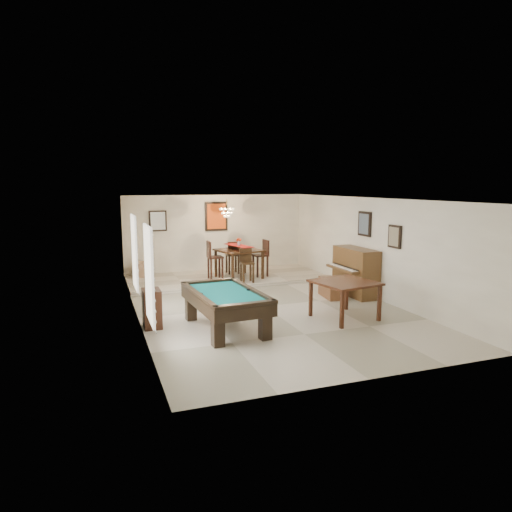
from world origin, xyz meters
TOP-DOWN VIEW (x-y plane):
  - ground_plane at (0.00, 0.00)m, footprint 6.00×9.00m
  - wall_back at (0.00, 4.50)m, footprint 6.00×0.04m
  - wall_front at (0.00, -4.50)m, footprint 6.00×0.04m
  - wall_left at (-3.00, 0.00)m, footprint 0.04×9.00m
  - wall_right at (3.00, 0.00)m, footprint 0.04×9.00m
  - ceiling at (0.00, 0.00)m, footprint 6.00×9.00m
  - dining_step at (0.00, 3.25)m, footprint 6.00×2.50m
  - window_left_front at (-2.97, -2.20)m, footprint 0.06×1.00m
  - window_left_rear at (-2.97, 0.60)m, footprint 0.06×1.00m
  - pool_table at (-1.38, -1.38)m, footprint 1.40×2.37m
  - square_table at (1.30, -1.55)m, footprint 1.41×1.41m
  - upright_piano at (2.55, 0.26)m, footprint 0.85×1.52m
  - piano_bench at (1.95, 0.25)m, footprint 0.46×0.93m
  - apothecary_chest at (-2.78, -0.76)m, footprint 0.36×0.53m
  - dining_table at (0.28, 2.92)m, footprint 1.43×1.43m
  - flower_vase at (0.28, 2.92)m, footprint 0.17×0.17m
  - dining_chair_south at (0.31, 2.23)m, footprint 0.38×0.38m
  - dining_chair_north at (0.30, 3.66)m, footprint 0.39×0.39m
  - dining_chair_west at (-0.45, 2.96)m, footprint 0.43×0.43m
  - dining_chair_east at (0.99, 2.96)m, footprint 0.44×0.44m
  - corner_bench at (-2.55, 4.19)m, footprint 0.44×0.52m
  - chandelier at (0.00, 3.20)m, footprint 0.44×0.44m
  - back_painting at (0.00, 4.46)m, footprint 0.75×0.06m
  - back_mirror at (-1.90, 4.46)m, footprint 0.55×0.06m
  - right_picture_upper at (2.96, 0.30)m, footprint 0.06×0.55m
  - right_picture_lower at (2.96, -1.00)m, footprint 0.06×0.45m

SIDE VIEW (x-z plane):
  - ground_plane at x=0.00m, z-range -0.02..0.00m
  - dining_step at x=0.00m, z-range 0.00..0.12m
  - piano_bench at x=1.95m, z-range 0.00..0.50m
  - corner_bench at x=-2.55m, z-range 0.12..0.56m
  - pool_table at x=-1.38m, z-range 0.00..0.76m
  - apothecary_chest at x=-2.78m, z-range 0.00..0.80m
  - square_table at x=1.30m, z-range 0.00..0.84m
  - dining_chair_south at x=0.31m, z-range 0.12..1.10m
  - dining_table at x=0.28m, z-range 0.12..1.11m
  - upright_piano at x=2.55m, z-range 0.00..1.26m
  - dining_chair_north at x=0.30m, z-range 0.12..1.16m
  - dining_chair_east at x=0.99m, z-range 0.12..1.25m
  - dining_chair_west at x=-0.45m, z-range 0.12..1.28m
  - flower_vase at x=0.28m, z-range 1.11..1.35m
  - wall_back at x=0.00m, z-range 0.00..2.60m
  - wall_front at x=0.00m, z-range 0.00..2.60m
  - wall_left at x=-3.00m, z-range 0.00..2.60m
  - wall_right at x=3.00m, z-range 0.00..2.60m
  - window_left_front at x=-2.97m, z-range 0.55..2.25m
  - window_left_rear at x=-2.97m, z-range 0.55..2.25m
  - right_picture_lower at x=2.96m, z-range 1.42..1.98m
  - back_mirror at x=-1.90m, z-range 1.48..2.12m
  - back_painting at x=0.00m, z-range 1.42..2.38m
  - right_picture_upper at x=2.96m, z-range 1.57..2.23m
  - chandelier at x=0.00m, z-range 1.90..2.50m
  - ceiling at x=0.00m, z-range 2.58..2.62m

